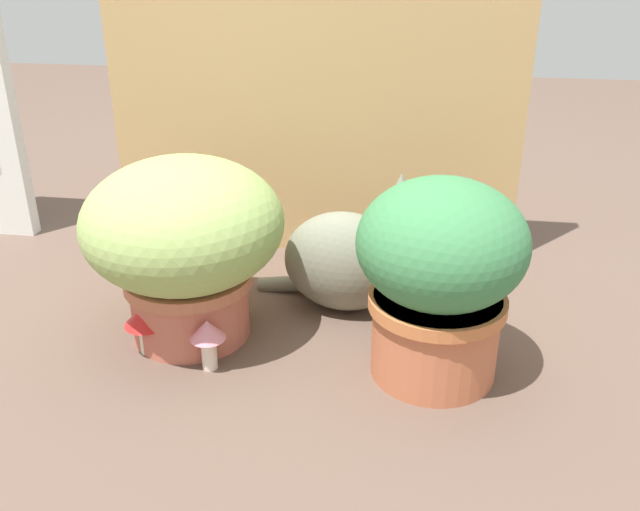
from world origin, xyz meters
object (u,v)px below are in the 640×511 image
(grass_planter, at_px, (185,239))
(cat, at_px, (352,257))
(mushroom_ornament_red, at_px, (146,319))
(leafy_planter, at_px, (440,273))
(mushroom_ornament_pink, at_px, (208,335))

(grass_planter, height_order, cat, grass_planter)
(cat, relative_size, mushroom_ornament_red, 3.57)
(leafy_planter, height_order, mushroom_ornament_red, leafy_planter)
(grass_planter, xyz_separation_m, mushroom_ornament_pink, (0.07, -0.12, -0.14))
(leafy_planter, distance_m, mushroom_ornament_pink, 0.44)
(leafy_planter, relative_size, mushroom_ornament_red, 3.58)
(cat, bearing_deg, grass_planter, -153.25)
(cat, bearing_deg, mushroom_ornament_pink, -131.23)
(mushroom_ornament_pink, bearing_deg, leafy_planter, 7.22)
(mushroom_ornament_red, height_order, mushroom_ornament_pink, mushroom_ornament_red)
(grass_planter, distance_m, mushroom_ornament_pink, 0.20)
(mushroom_ornament_pink, bearing_deg, cat, 48.77)
(grass_planter, relative_size, leafy_planter, 1.03)
(grass_planter, xyz_separation_m, leafy_planter, (0.49, -0.06, -0.01))
(cat, relative_size, mushroom_ornament_pink, 3.66)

